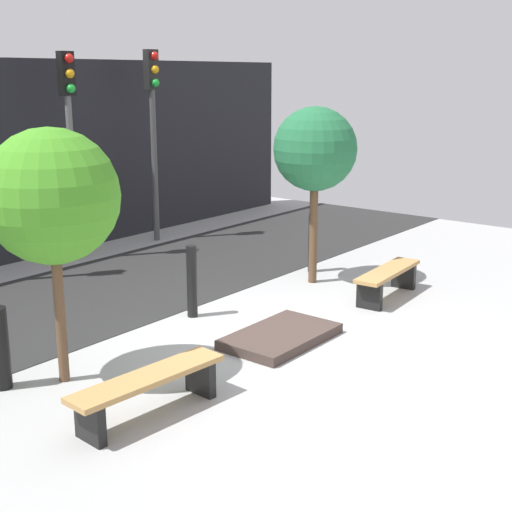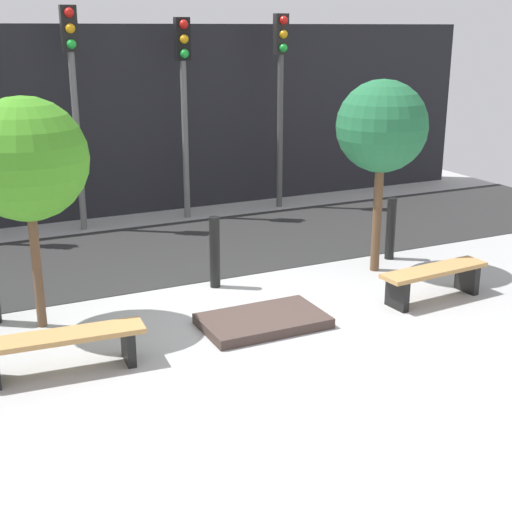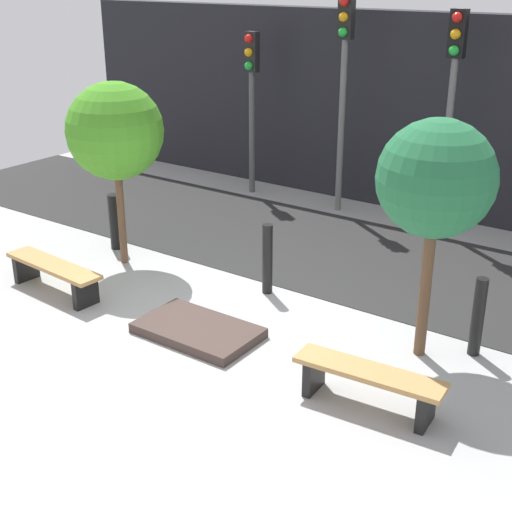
% 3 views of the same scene
% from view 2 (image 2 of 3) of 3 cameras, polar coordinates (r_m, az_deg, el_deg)
% --- Properties ---
extents(ground_plane, '(18.00, 18.00, 0.00)m').
position_cam_2_polar(ground_plane, '(9.20, 0.54, -5.57)').
color(ground_plane, '#A4A4A4').
extents(road_strip, '(18.00, 3.44, 0.01)m').
position_cam_2_polar(road_strip, '(12.30, -6.78, 0.44)').
color(road_strip, '#282828').
rests_on(road_strip, ground).
extents(building_facade, '(16.20, 0.50, 3.72)m').
position_cam_2_polar(building_facade, '(14.73, -10.93, 10.52)').
color(building_facade, black).
rests_on(building_facade, ground).
extents(bench_left, '(1.83, 0.53, 0.46)m').
position_cam_2_polar(bench_left, '(8.17, -15.23, -6.85)').
color(bench_left, black).
rests_on(bench_left, ground).
extents(bench_right, '(1.69, 0.51, 0.47)m').
position_cam_2_polar(bench_right, '(10.24, 14.05, -1.66)').
color(bench_right, black).
rests_on(bench_right, ground).
extents(planter_bed, '(1.58, 0.95, 0.13)m').
position_cam_2_polar(planter_bed, '(9.17, 0.57, -5.22)').
color(planter_bed, '#42342F').
rests_on(planter_bed, ground).
extents(tree_behind_left_bench, '(1.49, 1.49, 2.90)m').
position_cam_2_polar(tree_behind_left_bench, '(8.99, -17.91, 7.32)').
color(tree_behind_left_bench, brown).
rests_on(tree_behind_left_bench, ground).
extents(tree_behind_right_bench, '(1.37, 1.37, 2.94)m').
position_cam_2_polar(tree_behind_right_bench, '(10.89, 10.04, 10.09)').
color(tree_behind_right_bench, brown).
rests_on(tree_behind_right_bench, ground).
extents(bollard_left, '(0.15, 0.15, 1.06)m').
position_cam_2_polar(bollard_left, '(10.38, -3.32, 0.29)').
color(bollard_left, black).
rests_on(bollard_left, ground).
extents(bollard_center, '(0.15, 0.15, 1.02)m').
position_cam_2_polar(bollard_center, '(11.86, 10.73, 2.16)').
color(bollard_center, black).
rests_on(bollard_center, ground).
extents(traffic_light_mid_west, '(0.28, 0.27, 4.02)m').
position_cam_2_polar(traffic_light_mid_west, '(13.44, -14.42, 13.48)').
color(traffic_light_mid_west, slate).
rests_on(traffic_light_mid_west, ground).
extents(traffic_light_mid_east, '(0.28, 0.27, 3.83)m').
position_cam_2_polar(traffic_light_mid_east, '(14.01, -5.80, 13.60)').
color(traffic_light_mid_east, slate).
rests_on(traffic_light_mid_east, ground).
extents(traffic_light_east, '(0.28, 0.27, 3.91)m').
position_cam_2_polar(traffic_light_east, '(14.85, 2.00, 14.11)').
color(traffic_light_east, '#484848').
rests_on(traffic_light_east, ground).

